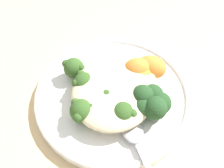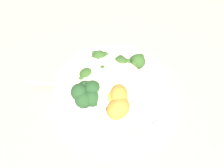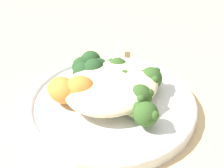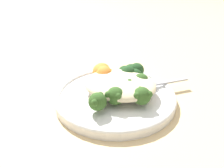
{
  "view_description": "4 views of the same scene",
  "coord_description": "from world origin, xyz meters",
  "px_view_note": "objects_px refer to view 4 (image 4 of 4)",
  "views": [
    {
      "loc": [
        -0.2,
        -0.07,
        0.33
      ],
      "look_at": [
        0.02,
        0.0,
        0.04
      ],
      "focal_mm": 35.0,
      "sensor_mm": 36.0,
      "label": 1
    },
    {
      "loc": [
        0.2,
        -0.24,
        0.41
      ],
      "look_at": [
        0.03,
        -0.02,
        0.05
      ],
      "focal_mm": 35.0,
      "sensor_mm": 36.0,
      "label": 2
    },
    {
      "loc": [
        0.31,
        0.26,
        0.33
      ],
      "look_at": [
        0.02,
        0.01,
        0.06
      ],
      "focal_mm": 50.0,
      "sensor_mm": 36.0,
      "label": 3
    },
    {
      "loc": [
        -0.11,
        0.4,
        0.27
      ],
      "look_at": [
        0.02,
        0.0,
        0.04
      ],
      "focal_mm": 35.0,
      "sensor_mm": 36.0,
      "label": 4
    }
  ],
  "objects_px": {
    "quinoa_mound": "(120,84)",
    "spoon": "(153,84)",
    "broccoli_stalk_2": "(135,94)",
    "sweet_potato_chunk_1": "(106,76)",
    "broccoli_stalk_0": "(100,99)",
    "sweet_potato_chunk_0": "(105,75)",
    "broccoli_stalk_4": "(136,83)",
    "kale_tuft": "(131,73)",
    "broccoli_stalk_3": "(127,86)",
    "sweet_potato_chunk_2": "(110,78)",
    "broccoli_stalk_1": "(114,94)",
    "sweet_potato_chunk_3": "(101,71)",
    "plate": "(116,95)",
    "broccoli_stalk_5": "(126,76)"
  },
  "relations": [
    {
      "from": "quinoa_mound",
      "to": "spoon",
      "type": "distance_m",
      "value": 0.09
    },
    {
      "from": "broccoli_stalk_2",
      "to": "sweet_potato_chunk_1",
      "type": "height_order",
      "value": "broccoli_stalk_2"
    },
    {
      "from": "broccoli_stalk_0",
      "to": "sweet_potato_chunk_0",
      "type": "bearing_deg",
      "value": -166.33
    },
    {
      "from": "broccoli_stalk_4",
      "to": "kale_tuft",
      "type": "height_order",
      "value": "kale_tuft"
    },
    {
      "from": "broccoli_stalk_3",
      "to": "sweet_potato_chunk_2",
      "type": "xyz_separation_m",
      "value": [
        0.05,
        -0.03,
        -0.0
      ]
    },
    {
      "from": "broccoli_stalk_4",
      "to": "spoon",
      "type": "distance_m",
      "value": 0.05
    },
    {
      "from": "broccoli_stalk_2",
      "to": "broccoli_stalk_3",
      "type": "relative_size",
      "value": 1.36
    },
    {
      "from": "sweet_potato_chunk_0",
      "to": "spoon",
      "type": "distance_m",
      "value": 0.12
    },
    {
      "from": "broccoli_stalk_1",
      "to": "spoon",
      "type": "bearing_deg",
      "value": 119.7
    },
    {
      "from": "broccoli_stalk_0",
      "to": "broccoli_stalk_4",
      "type": "distance_m",
      "value": 0.11
    },
    {
      "from": "quinoa_mound",
      "to": "kale_tuft",
      "type": "height_order",
      "value": "kale_tuft"
    },
    {
      "from": "broccoli_stalk_1",
      "to": "kale_tuft",
      "type": "height_order",
      "value": "kale_tuft"
    },
    {
      "from": "sweet_potato_chunk_2",
      "to": "kale_tuft",
      "type": "distance_m",
      "value": 0.05
    },
    {
      "from": "broccoli_stalk_3",
      "to": "spoon",
      "type": "distance_m",
      "value": 0.07
    },
    {
      "from": "spoon",
      "to": "sweet_potato_chunk_0",
      "type": "bearing_deg",
      "value": 156.26
    },
    {
      "from": "broccoli_stalk_4",
      "to": "spoon",
      "type": "bearing_deg",
      "value": 23.46
    },
    {
      "from": "sweet_potato_chunk_3",
      "to": "plate",
      "type": "bearing_deg",
      "value": 137.51
    },
    {
      "from": "broccoli_stalk_5",
      "to": "sweet_potato_chunk_1",
      "type": "xyz_separation_m",
      "value": [
        0.04,
        0.02,
        0.0
      ]
    },
    {
      "from": "broccoli_stalk_2",
      "to": "sweet_potato_chunk_2",
      "type": "distance_m",
      "value": 0.09
    },
    {
      "from": "quinoa_mound",
      "to": "sweet_potato_chunk_2",
      "type": "bearing_deg",
      "value": -39.79
    },
    {
      "from": "broccoli_stalk_2",
      "to": "sweet_potato_chunk_0",
      "type": "bearing_deg",
      "value": 175.7
    },
    {
      "from": "sweet_potato_chunk_0",
      "to": "quinoa_mound",
      "type": "bearing_deg",
      "value": 151.35
    },
    {
      "from": "plate",
      "to": "broccoli_stalk_3",
      "type": "distance_m",
      "value": 0.04
    },
    {
      "from": "plate",
      "to": "broccoli_stalk_5",
      "type": "bearing_deg",
      "value": -98.89
    },
    {
      "from": "spoon",
      "to": "broccoli_stalk_1",
      "type": "bearing_deg",
      "value": -162.35
    },
    {
      "from": "broccoli_stalk_1",
      "to": "sweet_potato_chunk_3",
      "type": "xyz_separation_m",
      "value": [
        0.06,
        -0.09,
        0.0
      ]
    },
    {
      "from": "broccoli_stalk_4",
      "to": "sweet_potato_chunk_0",
      "type": "xyz_separation_m",
      "value": [
        0.08,
        -0.0,
        0.01
      ]
    },
    {
      "from": "sweet_potato_chunk_2",
      "to": "broccoli_stalk_5",
      "type": "bearing_deg",
      "value": -144.68
    },
    {
      "from": "broccoli_stalk_1",
      "to": "broccoli_stalk_4",
      "type": "bearing_deg",
      "value": 128.32
    },
    {
      "from": "broccoli_stalk_2",
      "to": "quinoa_mound",
      "type": "bearing_deg",
      "value": 173.61
    },
    {
      "from": "broccoli_stalk_1",
      "to": "broccoli_stalk_4",
      "type": "xyz_separation_m",
      "value": [
        -0.03,
        -0.06,
        -0.0
      ]
    },
    {
      "from": "broccoli_stalk_2",
      "to": "kale_tuft",
      "type": "distance_m",
      "value": 0.09
    },
    {
      "from": "sweet_potato_chunk_3",
      "to": "spoon",
      "type": "bearing_deg",
      "value": -178.09
    },
    {
      "from": "plate",
      "to": "broccoli_stalk_5",
      "type": "xyz_separation_m",
      "value": [
        -0.01,
        -0.05,
        0.02
      ]
    },
    {
      "from": "broccoli_stalk_1",
      "to": "sweet_potato_chunk_1",
      "type": "height_order",
      "value": "broccoli_stalk_1"
    },
    {
      "from": "sweet_potato_chunk_3",
      "to": "kale_tuft",
      "type": "xyz_separation_m",
      "value": [
        -0.07,
        -0.01,
        0.0
      ]
    },
    {
      "from": "broccoli_stalk_1",
      "to": "sweet_potato_chunk_1",
      "type": "xyz_separation_m",
      "value": [
        0.04,
        -0.07,
        0.0
      ]
    },
    {
      "from": "sweet_potato_chunk_1",
      "to": "sweet_potato_chunk_3",
      "type": "height_order",
      "value": "sweet_potato_chunk_3"
    },
    {
      "from": "broccoli_stalk_1",
      "to": "sweet_potato_chunk_2",
      "type": "distance_m",
      "value": 0.08
    },
    {
      "from": "broccoli_stalk_2",
      "to": "spoon",
      "type": "distance_m",
      "value": 0.08
    },
    {
      "from": "broccoli_stalk_4",
      "to": "spoon",
      "type": "relative_size",
      "value": 0.91
    },
    {
      "from": "broccoli_stalk_4",
      "to": "quinoa_mound",
      "type": "bearing_deg",
      "value": -163.76
    },
    {
      "from": "quinoa_mound",
      "to": "kale_tuft",
      "type": "bearing_deg",
      "value": -99.2
    },
    {
      "from": "broccoli_stalk_1",
      "to": "broccoli_stalk_3",
      "type": "xyz_separation_m",
      "value": [
        -0.02,
        -0.04,
        0.0
      ]
    },
    {
      "from": "broccoli_stalk_1",
      "to": "kale_tuft",
      "type": "distance_m",
      "value": 0.1
    },
    {
      "from": "broccoli_stalk_1",
      "to": "kale_tuft",
      "type": "relative_size",
      "value": 1.31
    },
    {
      "from": "broccoli_stalk_0",
      "to": "sweet_potato_chunk_1",
      "type": "height_order",
      "value": "same"
    },
    {
      "from": "broccoli_stalk_3",
      "to": "kale_tuft",
      "type": "height_order",
      "value": "kale_tuft"
    },
    {
      "from": "spoon",
      "to": "broccoli_stalk_3",
      "type": "bearing_deg",
      "value": -170.96
    },
    {
      "from": "sweet_potato_chunk_3",
      "to": "sweet_potato_chunk_2",
      "type": "bearing_deg",
      "value": 145.16
    }
  ]
}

